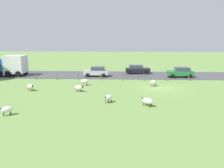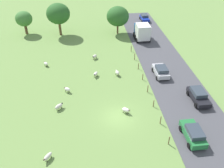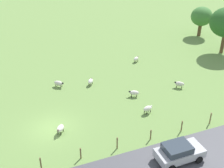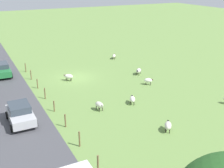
{
  "view_description": "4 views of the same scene",
  "coord_description": "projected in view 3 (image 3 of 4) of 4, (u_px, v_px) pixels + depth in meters",
  "views": [
    {
      "loc": [
        -26.89,
        4.83,
        6.08
      ],
      "look_at": [
        -4.85,
        5.82,
        1.49
      ],
      "focal_mm": 34.76,
      "sensor_mm": 36.0,
      "label": 1
    },
    {
      "loc": [
        -3.35,
        -21.86,
        20.61
      ],
      "look_at": [
        -0.21,
        5.04,
        1.67
      ],
      "focal_mm": 37.54,
      "sensor_mm": 36.0,
      "label": 2
    },
    {
      "loc": [
        22.8,
        -2.78,
        17.25
      ],
      "look_at": [
        -3.6,
        7.68,
        1.38
      ],
      "focal_mm": 46.55,
      "sensor_mm": 36.0,
      "label": 3
    },
    {
      "loc": [
        11.06,
        31.8,
        11.7
      ],
      "look_at": [
        -1.35,
        7.29,
        1.38
      ],
      "focal_mm": 46.1,
      "sensor_mm": 36.0,
      "label": 4
    }
  ],
  "objects": [
    {
      "name": "sheep_4",
      "position": [
        59.0,
        83.0,
        34.51
      ],
      "size": [
        1.25,
        1.24,
        0.78
      ],
      "color": "beige",
      "rests_on": "ground_plane"
    },
    {
      "name": "sheep_5",
      "position": [
        91.0,
        81.0,
        34.9
      ],
      "size": [
        1.05,
        0.96,
        0.78
      ],
      "color": "white",
      "rests_on": "ground_plane"
    },
    {
      "name": "fence_post_4",
      "position": [
        151.0,
        135.0,
        26.09
      ],
      "size": [
        0.12,
        0.12,
        1.06
      ],
      "primitive_type": "cylinder",
      "color": "brown",
      "rests_on": "ground_plane"
    },
    {
      "name": "fence_post_5",
      "position": [
        182.0,
        126.0,
        27.11
      ],
      "size": [
        0.12,
        0.12,
        1.15
      ],
      "primitive_type": "cylinder",
      "color": "brown",
      "rests_on": "ground_plane"
    },
    {
      "name": "fence_post_1",
      "position": [
        41.0,
        163.0,
        22.9
      ],
      "size": [
        0.12,
        0.12,
        1.18
      ],
      "primitive_type": "cylinder",
      "color": "brown",
      "rests_on": "ground_plane"
    },
    {
      "name": "car_0",
      "position": [
        179.0,
        152.0,
        23.64
      ],
      "size": [
        2.1,
        3.95,
        1.59
      ],
      "color": "#B7B7BC",
      "rests_on": "road_strip"
    },
    {
      "name": "sheep_2",
      "position": [
        134.0,
        93.0,
        32.59
      ],
      "size": [
        0.93,
        1.21,
        0.76
      ],
      "color": "silver",
      "rests_on": "ground_plane"
    },
    {
      "name": "sheep_3",
      "position": [
        136.0,
        59.0,
        40.69
      ],
      "size": [
        0.93,
        1.05,
        0.75
      ],
      "color": "silver",
      "rests_on": "ground_plane"
    },
    {
      "name": "sheep_6",
      "position": [
        180.0,
        84.0,
        34.32
      ],
      "size": [
        1.1,
        1.19,
        0.8
      ],
      "color": "beige",
      "rests_on": "ground_plane"
    },
    {
      "name": "fence_post_2",
      "position": [
        81.0,
        153.0,
        23.98
      ],
      "size": [
        0.12,
        0.12,
        1.08
      ],
      "primitive_type": "cylinder",
      "color": "brown",
      "rests_on": "ground_plane"
    },
    {
      "name": "sheep_1",
      "position": [
        60.0,
        129.0,
        26.88
      ],
      "size": [
        1.14,
        1.05,
        0.8
      ],
      "color": "silver",
      "rests_on": "ground_plane"
    },
    {
      "name": "sheep_0",
      "position": [
        148.0,
        109.0,
        29.69
      ],
      "size": [
        0.74,
        1.14,
        0.85
      ],
      "color": "silver",
      "rests_on": "ground_plane"
    },
    {
      "name": "fence_post_6",
      "position": [
        210.0,
        118.0,
        28.15
      ],
      "size": [
        0.12,
        0.12,
        1.22
      ],
      "primitive_type": "cylinder",
      "color": "brown",
      "rests_on": "ground_plane"
    },
    {
      "name": "tree_2",
      "position": [
        202.0,
        17.0,
        48.82
      ],
      "size": [
        3.55,
        3.55,
        4.98
      ],
      "color": "brown",
      "rests_on": "ground_plane"
    },
    {
      "name": "ground_plane",
      "position": [
        51.0,
        128.0,
        27.81
      ],
      "size": [
        160.0,
        160.0,
        0.0
      ],
      "primitive_type": "plane",
      "color": "#6B8E47"
    },
    {
      "name": "fence_post_3",
      "position": [
        117.0,
        143.0,
        25.0
      ],
      "size": [
        0.12,
        0.12,
        1.19
      ],
      "primitive_type": "cylinder",
      "color": "brown",
      "rests_on": "ground_plane"
    }
  ]
}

